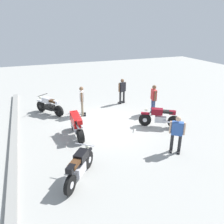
{
  "coord_description": "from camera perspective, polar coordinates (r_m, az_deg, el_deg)",
  "views": [
    {
      "loc": [
        -10.02,
        3.72,
        4.95
      ],
      "look_at": [
        -0.16,
        -0.11,
        0.75
      ],
      "focal_mm": 36.07,
      "sensor_mm": 36.0,
      "label": 1
    }
  ],
  "objects": [
    {
      "name": "person_in_white_shirt",
      "position": [
        12.76,
        -7.64,
        3.25
      ],
      "size": [
        0.65,
        0.4,
        1.69
      ],
      "rotation": [
        0.0,
        0.0,
        4.47
      ],
      "color": "gray",
      "rests_on": "ground"
    },
    {
      "name": "curb_edge",
      "position": [
        11.18,
        -23.59,
        -6.18
      ],
      "size": [
        14.0,
        0.3,
        0.15
      ],
      "primitive_type": "cube",
      "color": "gray",
      "rests_on": "ground"
    },
    {
      "name": "motorcycle_red_sportbike",
      "position": [
        10.54,
        -8.99,
        -3.06
      ],
      "size": [
        1.95,
        0.7,
        1.14
      ],
      "rotation": [
        0.0,
        0.0,
        0.01
      ],
      "color": "black",
      "rests_on": "ground"
    },
    {
      "name": "person_in_blue_shirt",
      "position": [
        9.38,
        16.13,
        -4.99
      ],
      "size": [
        0.5,
        0.55,
        1.58
      ],
      "rotation": [
        0.0,
        0.0,
        2.48
      ],
      "color": "#262628",
      "rests_on": "ground"
    },
    {
      "name": "person_in_red_shirt",
      "position": [
        13.07,
        10.51,
        3.61
      ],
      "size": [
        0.66,
        0.4,
        1.72
      ],
      "rotation": [
        0.0,
        0.0,
        4.46
      ],
      "color": "#384772",
      "rests_on": "ground"
    },
    {
      "name": "motorcycle_silver_cruiser",
      "position": [
        13.47,
        -15.57,
        1.62
      ],
      "size": [
        1.75,
        1.34,
        1.09
      ],
      "rotation": [
        0.0,
        0.0,
        0.63
      ],
      "color": "black",
      "rests_on": "ground"
    },
    {
      "name": "person_in_black_shirt",
      "position": [
        14.62,
        2.59,
        5.67
      ],
      "size": [
        0.44,
        0.63,
        1.64
      ],
      "rotation": [
        0.0,
        0.0,
        0.37
      ],
      "color": "#262628",
      "rests_on": "ground"
    },
    {
      "name": "motorcycle_black_cruiser",
      "position": [
        7.76,
        -8.28,
        -13.45
      ],
      "size": [
        1.72,
        1.39,
        1.09
      ],
      "rotation": [
        0.0,
        0.0,
        5.62
      ],
      "color": "black",
      "rests_on": "ground"
    },
    {
      "name": "ground_plane",
      "position": [
        11.78,
        -0.79,
        -3.2
      ],
      "size": [
        40.0,
        40.0,
        0.0
      ],
      "primitive_type": "plane",
      "color": "#9E9E99"
    },
    {
      "name": "motorcycle_maroon_cruiser",
      "position": [
        11.61,
        12.03,
        -1.3
      ],
      "size": [
        1.22,
        1.83,
        1.09
      ],
      "rotation": [
        0.0,
        0.0,
        1.01
      ],
      "color": "black",
      "rests_on": "ground"
    }
  ]
}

